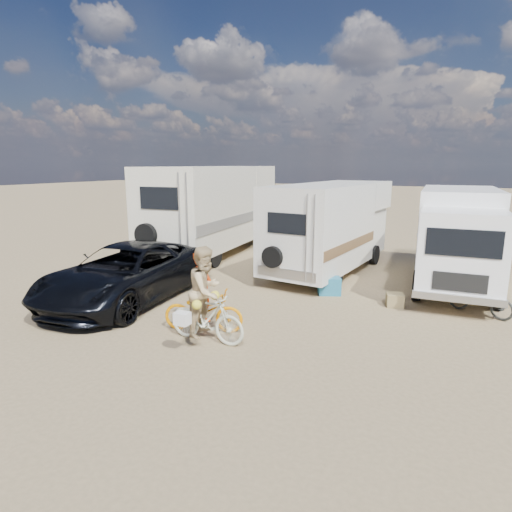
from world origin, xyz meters
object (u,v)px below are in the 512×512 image
at_px(rider_woman, 206,299).
at_px(cooler, 329,286).
at_px(rv_left, 213,211).
at_px(rv_main, 331,228).
at_px(box_truck, 457,239).
at_px(bike_man, 203,311).
at_px(crate, 395,300).
at_px(bike_woman, 207,318).
at_px(rider_man, 203,296).
at_px(dark_suv, 127,273).
at_px(bike_parked, 480,298).

height_order(rider_woman, cooler, rider_woman).
bearing_deg(rv_left, rv_main, -15.09).
bearing_deg(rider_woman, box_truck, -33.67).
height_order(bike_man, crate, bike_man).
xyz_separation_m(rv_main, bike_woman, (-0.55, -7.01, -0.99)).
distance_m(rider_man, cooler, 4.33).
bearing_deg(box_truck, dark_suv, -148.89).
height_order(rv_left, box_truck, rv_left).
height_order(bike_parked, crate, bike_parked).
bearing_deg(dark_suv, crate, 16.92).
distance_m(bike_parked, crate, 2.01).
bearing_deg(rv_left, dark_suv, -83.97).
distance_m(bike_woman, rider_man, 0.68).
xyz_separation_m(bike_woman, crate, (3.19, 4.13, -0.35)).
bearing_deg(bike_man, rider_woman, -157.69).
bearing_deg(cooler, rv_main, 82.37).
bearing_deg(rv_left, rider_woman, -64.20).
height_order(rv_main, bike_woman, rv_main).
bearing_deg(rv_main, box_truck, 3.65).
bearing_deg(rv_left, cooler, -35.33).
bearing_deg(dark_suv, box_truck, 29.09).
bearing_deg(bike_woman, dark_suv, 67.18).
relative_size(rv_left, crate, 18.03).
bearing_deg(cooler, rv_left, 125.33).
bearing_deg(bike_woman, rider_man, 39.00).
height_order(box_truck, dark_suv, box_truck).
height_order(rider_woman, bike_parked, rider_woman).
relative_size(rider_man, bike_parked, 1.02).
height_order(rider_woman, crate, rider_woman).
xyz_separation_m(dark_suv, rider_woman, (3.47, -1.44, 0.16)).
xyz_separation_m(rider_woman, cooler, (1.33, 4.40, -0.69)).
distance_m(dark_suv, bike_parked, 9.14).
height_order(rv_main, bike_man, rv_main).
height_order(rider_man, rider_woman, rider_woman).
height_order(bike_man, rider_woman, rider_woman).
xyz_separation_m(rv_left, dark_suv, (1.26, -6.53, -1.02)).
xyz_separation_m(bike_parked, crate, (-1.98, -0.27, -0.25)).
relative_size(rv_left, rider_woman, 4.15).
distance_m(rv_left, bike_woman, 9.35).
bearing_deg(cooler, bike_woman, -131.12).
bearing_deg(crate, rider_woman, -127.72).
distance_m(rider_man, bike_parked, 6.81).
bearing_deg(rv_left, box_truck, -11.77).
xyz_separation_m(rv_main, box_truck, (3.95, -0.16, -0.05)).
bearing_deg(rider_man, bike_woman, -157.69).
bearing_deg(crate, box_truck, 64.18).
distance_m(rv_main, crate, 4.13).
relative_size(bike_parked, cooler, 2.59).
distance_m(box_truck, dark_suv, 9.67).
bearing_deg(rv_main, bike_parked, -23.57).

